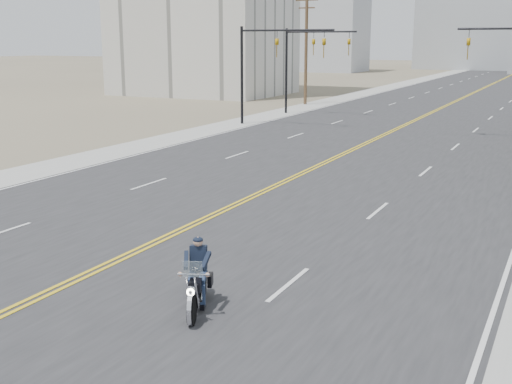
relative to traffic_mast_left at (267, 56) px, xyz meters
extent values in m
plane|color=#776D56|center=(8.98, -32.00, -4.94)|extent=(400.00, 400.00, 0.00)
cube|color=#303033|center=(8.98, 38.00, -4.93)|extent=(20.00, 200.00, 0.01)
cube|color=#A5A5A0|center=(-2.52, 38.00, -4.93)|extent=(3.00, 200.00, 0.01)
cylinder|color=black|center=(-2.02, 0.00, -1.44)|extent=(0.20, 0.20, 7.00)
cylinder|color=black|center=(1.48, 0.00, 1.76)|extent=(7.00, 0.14, 0.14)
imported|color=#BF8C0C|center=(0.78, 0.00, 1.11)|extent=(0.21, 0.26, 1.30)
imported|color=#BF8C0C|center=(4.28, 0.00, 1.11)|extent=(0.21, 0.26, 1.30)
imported|color=#BF8C0C|center=(13.68, 0.00, 1.11)|extent=(0.21, 0.26, 1.30)
cylinder|color=black|center=(-2.02, 8.00, -1.44)|extent=(0.20, 0.20, 7.00)
cylinder|color=black|center=(0.98, 8.00, 1.76)|extent=(6.00, 0.14, 0.14)
imported|color=#BF8C0C|center=(0.38, 8.00, 1.11)|extent=(0.21, 0.26, 1.30)
imported|color=#BF8C0C|center=(3.38, 8.00, 1.11)|extent=(0.21, 0.26, 1.30)
cylinder|color=brown|center=(-3.52, 16.00, 0.31)|extent=(0.30, 0.30, 10.50)
cube|color=brown|center=(-3.52, 16.00, 4.76)|extent=(2.20, 0.12, 0.12)
cube|color=brown|center=(-3.52, 16.00, 4.06)|extent=(1.60, 0.12, 0.12)
cube|color=#B7BCC6|center=(-26.02, 83.00, 6.06)|extent=(14.00, 12.00, 22.00)
cube|color=#ADB2B7|center=(-3.02, 108.00, 8.06)|extent=(20.00, 15.00, 26.00)
cube|color=#ADB2B7|center=(-41.02, 98.00, 3.06)|extent=(12.00, 12.00, 16.00)
camera|label=1|loc=(19.97, -41.86, 1.02)|focal=45.00mm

